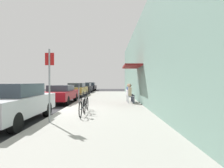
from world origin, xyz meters
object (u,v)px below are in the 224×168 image
object	(u,v)px
parked_car_0	(13,103)
bicycle_0	(82,107)
cafe_chair_1	(128,95)
parked_car_1	(60,94)
parked_car_2	(76,89)
parking_meter	(78,92)
parked_car_4	(90,86)
street_sign	(49,80)
seated_patron_1	(129,92)
seated_patron_0	(130,93)
bicycle_1	(85,104)
parked_car_3	(84,88)
cafe_chair_0	(129,96)

from	to	relation	value
parked_car_0	bicycle_0	world-z (taller)	parked_car_0
cafe_chair_1	parked_car_1	bearing A→B (deg)	179.68
parked_car_2	parking_meter	xyz separation A→B (m)	(1.55, -7.29, 0.15)
parked_car_1	parked_car_4	bearing A→B (deg)	90.00
parking_meter	street_sign	world-z (taller)	street_sign
street_sign	seated_patron_1	distance (m)	7.63
bicycle_0	seated_patron_0	size ratio (longest dim) A/B	1.33
bicycle_0	bicycle_1	size ratio (longest dim) A/B	1.00
parked_car_4	parked_car_0	bearing A→B (deg)	-90.00
parked_car_4	parked_car_3	bearing A→B (deg)	-90.00
parked_car_3	cafe_chair_0	xyz separation A→B (m)	(4.92, -12.67, -0.10)
parked_car_0	street_sign	xyz separation A→B (m)	(1.50, -0.40, 0.87)
parked_car_1	bicycle_0	world-z (taller)	parked_car_1
parked_car_0	parked_car_4	size ratio (longest dim) A/B	1.00
parked_car_0	parked_car_1	size ratio (longest dim) A/B	1.00
street_sign	seated_patron_1	bearing A→B (deg)	62.72
parked_car_1	cafe_chair_1	distance (m)	4.92
bicycle_0	seated_patron_1	xyz separation A→B (m)	(2.52, 5.40, 0.34)
street_sign	parked_car_0	bearing A→B (deg)	164.98
bicycle_0	parked_car_2	bearing A→B (deg)	102.16
parked_car_4	bicycle_0	world-z (taller)	parked_car_4
bicycle_0	parking_meter	bearing A→B (deg)	102.43
parked_car_3	parking_meter	world-z (taller)	parking_meter
parked_car_0	seated_patron_0	bearing A→B (deg)	47.33
parking_meter	street_sign	bearing A→B (deg)	-90.53
parked_car_2	cafe_chair_0	world-z (taller)	parked_car_2
parked_car_1	parked_car_2	xyz separation A→B (m)	(0.00, 5.97, 0.05)
seated_patron_0	parked_car_2	bearing A→B (deg)	125.66
parking_meter	cafe_chair_1	distance (m)	3.61
parked_car_2	parking_meter	world-z (taller)	parking_meter
parked_car_0	seated_patron_0	size ratio (longest dim) A/B	3.41
seated_patron_0	seated_patron_1	size ratio (longest dim) A/B	1.00
cafe_chair_1	cafe_chair_0	bearing A→B (deg)	-90.03
parked_car_0	cafe_chair_0	bearing A→B (deg)	47.68
parked_car_4	bicycle_0	xyz separation A→B (m)	(2.46, -23.47, -0.25)
cafe_chair_0	seated_patron_0	world-z (taller)	seated_patron_0
parked_car_1	parking_meter	world-z (taller)	parking_meter
parked_car_2	parked_car_4	xyz separation A→B (m)	(0.00, 12.07, -0.01)
seated_patron_0	cafe_chair_1	bearing A→B (deg)	93.66
seated_patron_0	bicycle_0	bearing A→B (deg)	-119.46
cafe_chair_0	bicycle_0	bearing A→B (deg)	-118.86
parked_car_3	bicycle_0	distance (m)	17.31
parked_car_0	street_sign	distance (m)	1.78
parked_car_0	seated_patron_0	distance (m)	7.34
parking_meter	parked_car_3	bearing A→B (deg)	96.79
cafe_chair_0	cafe_chair_1	size ratio (longest dim) A/B	1.00
cafe_chair_1	seated_patron_1	world-z (taller)	seated_patron_1
cafe_chair_0	parked_car_3	bearing A→B (deg)	111.20
parked_car_1	cafe_chair_0	distance (m)	5.01
parked_car_2	seated_patron_1	bearing A→B (deg)	-50.30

